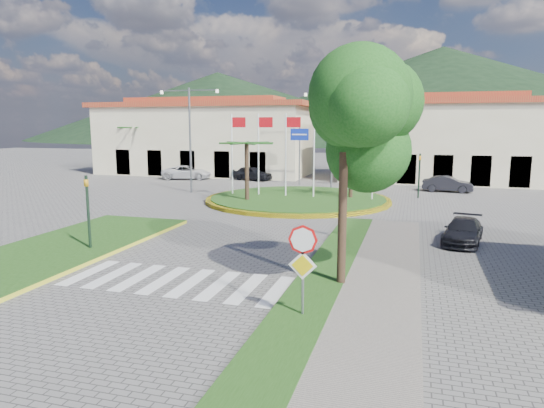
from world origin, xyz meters
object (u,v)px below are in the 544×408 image
(stop_sign, at_px, (303,256))
(car_dark_a, at_px, (252,173))
(roundabout_island, at_px, (298,199))
(white_van, at_px, (187,172))
(deciduous_tree, at_px, (345,127))
(car_dark_b, at_px, (448,184))
(car_side_right, at_px, (463,231))

(stop_sign, relative_size, car_dark_a, 0.67)
(stop_sign, distance_m, car_dark_a, 33.59)
(roundabout_island, height_order, white_van, roundabout_island)
(deciduous_tree, relative_size, white_van, 1.43)
(deciduous_tree, height_order, car_dark_b, deciduous_tree)
(white_van, bearing_deg, car_dark_b, -111.54)
(roundabout_island, xyz_separation_m, white_van, (-13.55, 10.40, 0.49))
(stop_sign, bearing_deg, white_van, 121.22)
(white_van, bearing_deg, deciduous_tree, -160.98)
(car_dark_a, xyz_separation_m, car_dark_b, (17.36, -3.30, -0.05))
(stop_sign, height_order, deciduous_tree, deciduous_tree)
(car_dark_b, height_order, car_side_right, car_dark_b)
(car_side_right, bearing_deg, deciduous_tree, -109.52)
(roundabout_island, relative_size, white_van, 2.68)
(car_dark_a, distance_m, car_side_right, 26.85)
(car_side_right, bearing_deg, roundabout_island, 146.71)
(stop_sign, distance_m, car_dark_b, 28.56)
(car_dark_a, bearing_deg, roundabout_island, -130.49)
(stop_sign, distance_m, deciduous_tree, 4.59)
(car_dark_a, bearing_deg, car_side_right, -123.51)
(deciduous_tree, relative_size, car_dark_b, 1.79)
(car_dark_b, distance_m, car_side_right, 17.49)
(deciduous_tree, distance_m, car_dark_b, 25.85)
(car_dark_a, bearing_deg, deciduous_tree, -138.72)
(car_dark_a, bearing_deg, stop_sign, -141.77)
(roundabout_island, relative_size, car_side_right, 3.38)
(stop_sign, height_order, car_dark_b, stop_sign)
(roundabout_island, height_order, car_dark_a, roundabout_island)
(roundabout_island, height_order, car_dark_b, roundabout_island)
(roundabout_island, bearing_deg, car_side_right, -43.90)
(white_van, bearing_deg, roundabout_island, -143.29)
(car_dark_a, height_order, car_side_right, car_dark_a)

